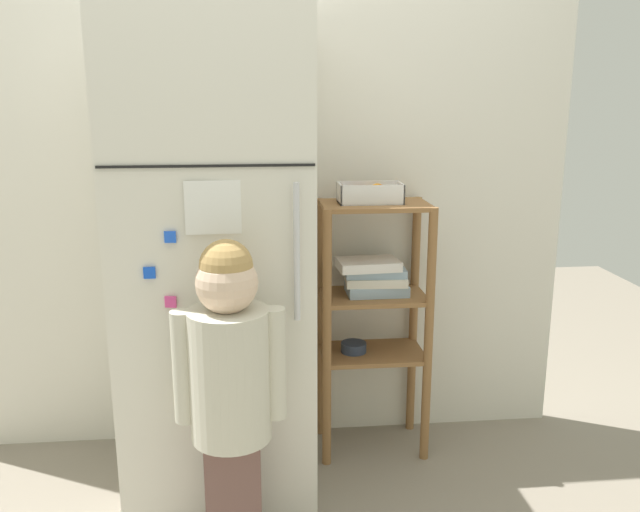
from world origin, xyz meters
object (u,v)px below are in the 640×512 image
object	(u,v)px
fruit_bin	(372,194)
refrigerator	(217,263)
child_standing	(230,374)
pantry_shelf_unit	(373,298)

from	to	relation	value
fruit_bin	refrigerator	bearing A→B (deg)	-162.13
refrigerator	child_standing	bearing A→B (deg)	-83.58
pantry_shelf_unit	fruit_bin	distance (m)	0.43
refrigerator	child_standing	distance (m)	0.52
pantry_shelf_unit	fruit_bin	bearing A→B (deg)	172.42
refrigerator	pantry_shelf_unit	distance (m)	0.67
child_standing	fruit_bin	xyz separation A→B (m)	(0.55, 0.66, 0.44)
pantry_shelf_unit	fruit_bin	world-z (taller)	fruit_bin
pantry_shelf_unit	refrigerator	bearing A→B (deg)	-162.53
refrigerator	fruit_bin	bearing A→B (deg)	17.87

